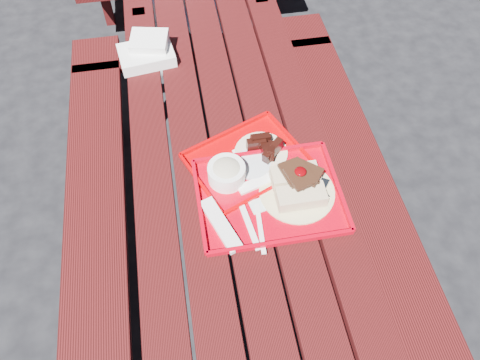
{
  "coord_description": "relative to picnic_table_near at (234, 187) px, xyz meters",
  "views": [
    {
      "loc": [
        -0.16,
        -1.05,
        2.11
      ],
      "look_at": [
        0.0,
        -0.15,
        0.82
      ],
      "focal_mm": 35.0,
      "sensor_mm": 36.0,
      "label": 1
    }
  ],
  "objects": [
    {
      "name": "far_tray",
      "position": [
        0.04,
        -0.04,
        0.21
      ],
      "size": [
        0.49,
        0.44,
        0.07
      ],
      "color": "#B60004",
      "rests_on": "picnic_table_near"
    },
    {
      "name": "picnic_table_near",
      "position": [
        0.0,
        0.0,
        0.0
      ],
      "size": [
        1.41,
        2.4,
        0.75
      ],
      "color": "#430D0E",
      "rests_on": "ground"
    },
    {
      "name": "white_cloth",
      "position": [
        -0.27,
        0.61,
        0.23
      ],
      "size": [
        0.25,
        0.21,
        0.09
      ],
      "color": "white",
      "rests_on": "picnic_table_near"
    },
    {
      "name": "ground",
      "position": [
        0.0,
        0.0,
        -0.56
      ],
      "size": [
        60.0,
        60.0,
        0.0
      ],
      "primitive_type": "plane",
      "color": "black",
      "rests_on": "ground"
    },
    {
      "name": "near_tray",
      "position": [
        0.09,
        -0.17,
        0.23
      ],
      "size": [
        0.5,
        0.42,
        0.16
      ],
      "color": "#B10011",
      "rests_on": "picnic_table_near"
    }
  ]
}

